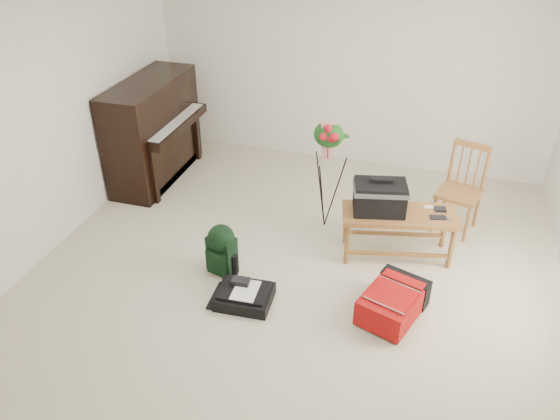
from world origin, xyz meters
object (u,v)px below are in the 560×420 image
(piano, at_px, (154,133))
(black_duffel, at_px, (244,295))
(green_backpack, at_px, (221,248))
(flower_stand, at_px, (327,176))
(bench, at_px, (386,201))
(dining_chair, at_px, (459,190))
(red_suitcase, at_px, (393,299))

(piano, distance_m, black_duffel, 2.75)
(piano, relative_size, green_backpack, 2.82)
(green_backpack, relative_size, flower_stand, 0.42)
(bench, height_order, black_duffel, bench)
(piano, bearing_deg, green_backpack, -46.66)
(dining_chair, bearing_deg, bench, -118.86)
(red_suitcase, height_order, green_backpack, green_backpack)
(bench, relative_size, black_duffel, 2.30)
(dining_chair, distance_m, black_duffel, 2.57)
(flower_stand, bearing_deg, dining_chair, -3.79)
(bench, relative_size, green_backpack, 2.23)
(dining_chair, relative_size, green_backpack, 1.81)
(red_suitcase, relative_size, black_duffel, 1.46)
(dining_chair, distance_m, green_backpack, 2.58)
(piano, distance_m, dining_chair, 3.64)
(black_duffel, bearing_deg, red_suitcase, 8.14)
(black_duffel, bearing_deg, bench, 43.22)
(bench, xyz_separation_m, dining_chair, (0.69, 0.68, -0.14))
(red_suitcase, xyz_separation_m, black_duffel, (-1.30, -0.26, -0.07))
(black_duffel, bearing_deg, dining_chair, 42.42)
(flower_stand, bearing_deg, piano, 148.26)
(piano, height_order, dining_chair, piano)
(green_backpack, bearing_deg, piano, 148.47)
(black_duffel, height_order, green_backpack, green_backpack)
(dining_chair, bearing_deg, green_backpack, -128.62)
(bench, distance_m, red_suitcase, 1.01)
(bench, distance_m, dining_chair, 0.98)
(piano, bearing_deg, black_duffel, -46.34)
(red_suitcase, bearing_deg, bench, 123.17)
(dining_chair, height_order, flower_stand, flower_stand)
(black_duffel, xyz_separation_m, flower_stand, (0.41, 1.44, 0.54))
(bench, relative_size, red_suitcase, 1.57)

